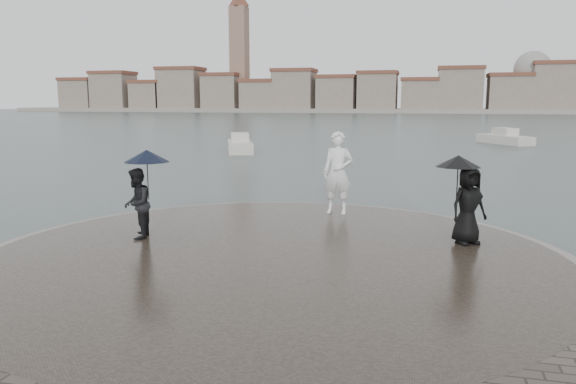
# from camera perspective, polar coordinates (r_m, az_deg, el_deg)

# --- Properties ---
(ground) EXTENTS (400.00, 400.00, 0.00)m
(ground) POSITION_cam_1_polar(r_m,az_deg,el_deg) (8.69, -7.98, -14.52)
(ground) COLOR #2B3835
(ground) RESTS_ON ground
(kerb_ring) EXTENTS (12.50, 12.50, 0.32)m
(kerb_ring) POSITION_cam_1_polar(r_m,az_deg,el_deg) (11.75, -1.56, -7.21)
(kerb_ring) COLOR gray
(kerb_ring) RESTS_ON ground
(quay_tip) EXTENTS (11.90, 11.90, 0.36)m
(quay_tip) POSITION_cam_1_polar(r_m,az_deg,el_deg) (11.75, -1.56, -7.12)
(quay_tip) COLOR #2D261E
(quay_tip) RESTS_ON ground
(statue) EXTENTS (0.87, 0.60, 2.29)m
(statue) POSITION_cam_1_polar(r_m,az_deg,el_deg) (15.68, 5.08, 1.95)
(statue) COLOR white
(statue) RESTS_ON quay_tip
(visitor_left) EXTENTS (1.18, 1.09, 2.04)m
(visitor_left) POSITION_cam_1_polar(r_m,az_deg,el_deg) (13.20, -14.85, 0.16)
(visitor_left) COLOR black
(visitor_left) RESTS_ON quay_tip
(visitor_right) EXTENTS (1.25, 1.06, 1.95)m
(visitor_right) POSITION_cam_1_polar(r_m,az_deg,el_deg) (12.93, 17.61, -0.23)
(visitor_right) COLOR black
(visitor_right) RESTS_ON quay_tip
(far_skyline) EXTENTS (260.00, 20.00, 37.00)m
(far_skyline) POSITION_cam_1_polar(r_m,az_deg,el_deg) (168.33, 11.07, 9.81)
(far_skyline) COLOR gray
(far_skyline) RESTS_ON ground
(boats) EXTENTS (36.09, 17.69, 1.50)m
(boats) POSITION_cam_1_polar(r_m,az_deg,el_deg) (43.51, 19.82, 4.61)
(boats) COLOR beige
(boats) RESTS_ON ground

